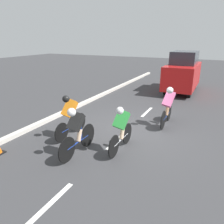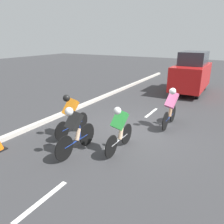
{
  "view_description": "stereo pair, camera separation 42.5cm",
  "coord_description": "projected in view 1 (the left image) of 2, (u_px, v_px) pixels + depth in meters",
  "views": [
    {
      "loc": [
        -2.7,
        6.79,
        3.17
      ],
      "look_at": [
        0.18,
        0.95,
        0.95
      ],
      "focal_mm": 35.0,
      "sensor_mm": 36.0,
      "label": 1
    },
    {
      "loc": [
        -3.07,
        6.59,
        3.17
      ],
      "look_at": [
        0.18,
        0.95,
        0.95
      ],
      "focal_mm": 35.0,
      "sensor_mm": 36.0,
      "label": 2
    }
  ],
  "objects": [
    {
      "name": "support_car",
      "position": [
        183.0,
        72.0,
        13.22
      ],
      "size": [
        1.7,
        3.97,
        2.41
      ],
      "color": "black",
      "rests_on": "ground"
    },
    {
      "name": "lane_stripe_near",
      "position": [
        50.0,
        204.0,
        4.4
      ],
      "size": [
        0.12,
        1.4,
        0.01
      ],
      "primitive_type": "cube",
      "color": "white",
      "rests_on": "ground"
    },
    {
      "name": "lane_stripe_far",
      "position": [
        147.0,
        112.0,
        9.83
      ],
      "size": [
        0.12,
        1.4,
        0.01
      ],
      "primitive_type": "cube",
      "color": "white",
      "rests_on": "ground"
    },
    {
      "name": "cyclist_black",
      "position": [
        77.0,
        130.0,
        6.01
      ],
      "size": [
        0.4,
        1.74,
        1.47
      ],
      "color": "black",
      "rests_on": "ground"
    },
    {
      "name": "cyclist_orange",
      "position": [
        70.0,
        114.0,
        7.12
      ],
      "size": [
        0.42,
        1.68,
        1.5
      ],
      "color": "black",
      "rests_on": "ground"
    },
    {
      "name": "curb",
      "position": [
        42.0,
        122.0,
        8.43
      ],
      "size": [
        0.2,
        27.86,
        0.14
      ],
      "primitive_type": "cube",
      "color": "beige",
      "rests_on": "ground"
    },
    {
      "name": "lane_stripe_mid",
      "position": [
        117.0,
        140.0,
        7.11
      ],
      "size": [
        0.12,
        1.4,
        0.01
      ],
      "primitive_type": "cube",
      "color": "white",
      "rests_on": "ground"
    },
    {
      "name": "cyclist_pink",
      "position": [
        168.0,
        105.0,
        8.07
      ],
      "size": [
        0.43,
        1.69,
        1.54
      ],
      "color": "black",
      "rests_on": "ground"
    },
    {
      "name": "cyclist_green",
      "position": [
        121.0,
        127.0,
        6.21
      ],
      "size": [
        0.41,
        1.62,
        1.44
      ],
      "color": "black",
      "rests_on": "ground"
    },
    {
      "name": "ground_plane",
      "position": [
        128.0,
        130.0,
        7.92
      ],
      "size": [
        60.0,
        60.0,
        0.0
      ],
      "primitive_type": "plane",
      "color": "#38383A"
    }
  ]
}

